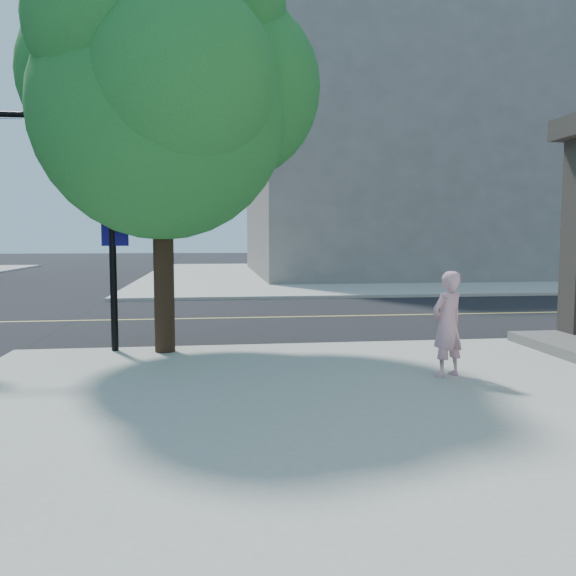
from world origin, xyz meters
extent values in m
plane|color=black|center=(0.00, 0.00, 0.00)|extent=(140.00, 140.00, 0.00)
cube|color=black|center=(0.00, 4.50, 0.01)|extent=(140.00, 9.00, 0.01)
cube|color=#AAAB9F|center=(13.50, 21.50, 0.06)|extent=(29.00, 25.00, 0.12)
cube|color=slate|center=(14.00, 22.00, 7.12)|extent=(18.00, 16.00, 14.00)
imported|color=#D699A6|center=(6.00, -2.94, 0.90)|extent=(0.67, 0.58, 1.55)
cylinder|color=black|center=(1.74, -0.50, 1.91)|extent=(0.36, 0.36, 3.58)
sphere|color=#27772F|center=(1.74, -0.50, 4.30)|extent=(4.38, 4.38, 4.38)
sphere|color=#27772F|center=(2.94, 0.10, 4.90)|extent=(3.38, 3.38, 3.38)
sphere|color=#27772F|center=(0.75, 0.30, 5.10)|extent=(3.19, 3.19, 3.19)
sphere|color=#27772F|center=(2.14, -1.59, 4.60)|extent=(2.99, 2.99, 2.99)
sphere|color=#27772F|center=(1.15, -1.30, 5.50)|extent=(2.79, 2.79, 2.79)
sphere|color=#27772F|center=(2.64, -0.50, 6.09)|extent=(2.59, 2.59, 2.59)
cylinder|color=black|center=(0.84, -0.30, 2.29)|extent=(0.12, 0.12, 4.34)
cylinder|color=black|center=(-0.50, -0.30, 4.26)|extent=(2.69, 0.10, 0.10)
cube|color=white|center=(0.89, -0.32, 2.81)|extent=(0.57, 0.04, 0.21)
cube|color=#0F0B5F|center=(0.89, -0.32, 2.29)|extent=(0.47, 0.04, 0.57)
imported|color=black|center=(0.84, -0.30, 3.63)|extent=(0.17, 0.21, 1.03)
camera|label=1|loc=(2.61, -11.01, 2.16)|focal=36.43mm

